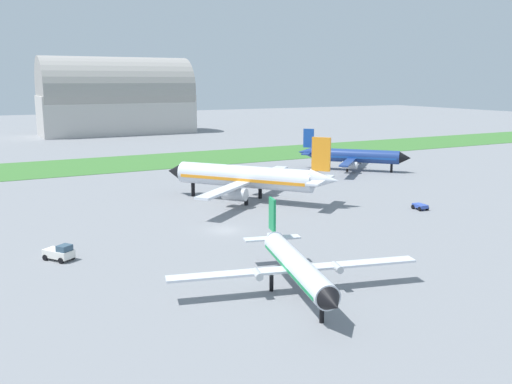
% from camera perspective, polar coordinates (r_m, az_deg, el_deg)
% --- Properties ---
extents(ground_plane, '(600.00, 600.00, 0.00)m').
position_cam_1_polar(ground_plane, '(78.40, -3.29, -3.97)').
color(ground_plane, gray).
extents(grass_taxiway_strip, '(360.00, 28.00, 0.08)m').
position_cam_1_polar(grass_taxiway_strip, '(144.14, -14.92, 2.78)').
color(grass_taxiway_strip, '#3D7533').
rests_on(grass_taxiway_strip, ground_plane).
extents(airplane_midfield_jet, '(27.54, 28.05, 11.79)m').
position_cam_1_polar(airplane_midfield_jet, '(96.16, -0.86, 1.53)').
color(airplane_midfield_jet, silver).
rests_on(airplane_midfield_jet, ground_plane).
extents(airplane_foreground_turboprop, '(25.39, 21.89, 7.72)m').
position_cam_1_polar(airplane_foreground_turboprop, '(55.52, 4.14, -7.50)').
color(airplane_foreground_turboprop, silver).
rests_on(airplane_foreground_turboprop, ground_plane).
extents(airplane_parked_jet_far, '(21.18, 21.51, 9.54)m').
position_cam_1_polar(airplane_parked_jet_far, '(131.44, 9.99, 3.68)').
color(airplane_parked_jet_far, navy).
rests_on(airplane_parked_jet_far, ground_plane).
extents(pushback_tug_near_gate, '(3.56, 3.98, 1.95)m').
position_cam_1_polar(pushback_tug_near_gate, '(69.35, -19.64, -5.92)').
color(pushback_tug_near_gate, white).
rests_on(pushback_tug_near_gate, ground_plane).
extents(baggage_cart_midfield, '(1.92, 2.50, 0.90)m').
position_cam_1_polar(baggage_cart_midfield, '(94.46, 16.61, -1.41)').
color(baggage_cart_midfield, '#334FB2').
rests_on(baggage_cart_midfield, ground_plane).
extents(hangar_distant, '(58.16, 24.83, 29.82)m').
position_cam_1_polar(hangar_distant, '(226.33, -14.20, 9.35)').
color(hangar_distant, '#BCB7B2').
rests_on(hangar_distant, ground_plane).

